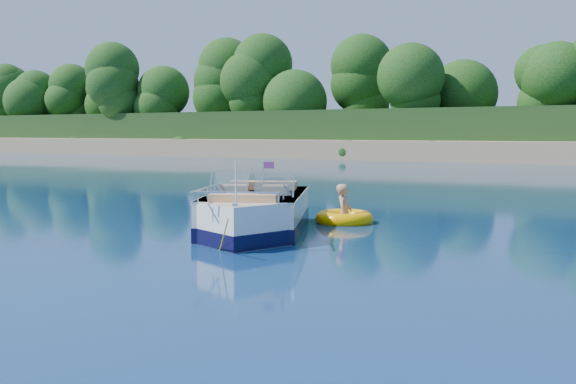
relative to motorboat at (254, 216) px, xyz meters
name	(u,v)px	position (x,y,z in m)	size (l,w,h in m)	color
ground	(249,238)	(0.23, -0.60, -0.37)	(160.00, 160.00, 0.00)	#0A1F4C
shoreline	(571,143)	(0.23, 63.17, 0.61)	(170.00, 59.00, 6.00)	#9C845A
treeline	(543,87)	(0.27, 40.42, 5.18)	(150.00, 7.12, 8.19)	black
motorboat	(254,216)	(0.00, 0.00, 0.00)	(3.40, 5.30, 1.88)	white
tow_tube	(344,219)	(1.05, 2.38, -0.27)	(1.49, 1.49, 0.37)	#FFAF00
boy	(344,223)	(1.05, 2.38, -0.37)	(0.55, 0.36, 1.50)	tan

